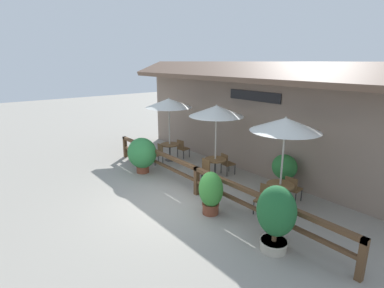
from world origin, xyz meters
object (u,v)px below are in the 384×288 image
at_px(chair_far_wallside, 292,188).
at_px(potted_plant_corner_fern, 276,215).
at_px(chair_middle_streetside, 203,170).
at_px(chair_middle_wallside, 227,163).
at_px(patio_umbrella_near, 169,103).
at_px(potted_plant_small_flowering, 284,169).
at_px(dining_table_near, 170,147).
at_px(patio_umbrella_far, 285,125).
at_px(chair_near_wallside, 182,148).
at_px(dining_table_far, 280,189).
at_px(chair_near_streetside, 158,153).
at_px(patio_umbrella_middle, 216,111).
at_px(chair_far_streetside, 264,198).
at_px(dining_table_middle, 215,163).
at_px(potted_plant_broad_leaf, 211,192).

relative_size(chair_far_wallside, potted_plant_corner_fern, 0.52).
bearing_deg(chair_middle_streetside, chair_middle_wallside, 88.97).
distance_m(patio_umbrella_near, potted_plant_small_flowering, 5.47).
distance_m(chair_far_wallside, potted_plant_small_flowering, 0.92).
relative_size(dining_table_near, chair_far_wallside, 0.96).
bearing_deg(patio_umbrella_far, potted_plant_small_flowering, 120.19).
relative_size(chair_middle_wallside, potted_plant_small_flowering, 0.66).
distance_m(chair_near_wallside, dining_table_far, 5.69).
xyz_separation_m(dining_table_near, dining_table_far, (5.71, 0.04, 0.00)).
bearing_deg(patio_umbrella_far, chair_near_streetside, -173.04).
height_order(chair_near_streetside, patio_umbrella_middle, patio_umbrella_middle).
bearing_deg(dining_table_near, dining_table_far, 0.36).
relative_size(dining_table_far, chair_far_streetside, 0.96).
height_order(chair_far_streetside, potted_plant_small_flowering, potted_plant_small_flowering).
height_order(chair_near_streetside, chair_near_wallside, same).
distance_m(potted_plant_corner_fern, potted_plant_small_flowering, 3.55).
bearing_deg(chair_near_streetside, chair_near_wallside, 92.61).
bearing_deg(patio_umbrella_far, patio_umbrella_middle, 177.68).
height_order(chair_middle_wallside, patio_umbrella_far, patio_umbrella_far).
bearing_deg(chair_near_wallside, patio_umbrella_near, 76.71).
relative_size(patio_umbrella_near, potted_plant_small_flowering, 2.19).
bearing_deg(dining_table_middle, potted_plant_small_flowering, 24.28).
height_order(dining_table_middle, dining_table_far, same).
relative_size(dining_table_far, chair_far_wallside, 0.96).
height_order(patio_umbrella_far, potted_plant_corner_fern, patio_umbrella_far).
height_order(potted_plant_corner_fern, potted_plant_broad_leaf, potted_plant_corner_fern).
xyz_separation_m(patio_umbrella_far, chair_far_wallside, (0.02, 0.62, -2.07)).
xyz_separation_m(chair_near_streetside, dining_table_middle, (2.71, 0.81, 0.13)).
distance_m(chair_near_wallside, chair_middle_streetside, 2.95).
distance_m(chair_middle_wallside, potted_plant_small_flowering, 2.32).
height_order(patio_umbrella_near, chair_near_streetside, patio_umbrella_near).
xyz_separation_m(dining_table_near, patio_umbrella_far, (5.71, 0.04, 1.94)).
bearing_deg(dining_table_near, chair_near_wallside, 85.68).
bearing_deg(chair_near_streetside, chair_middle_wallside, 29.59).
xyz_separation_m(chair_near_streetside, patio_umbrella_far, (5.65, 0.69, 2.07)).
bearing_deg(dining_table_middle, potted_plant_corner_fern, -25.65).
xyz_separation_m(chair_middle_streetside, potted_plant_corner_fern, (4.13, -1.40, 0.45)).
xyz_separation_m(dining_table_middle, chair_far_wallside, (2.96, 0.51, -0.13)).
height_order(chair_middle_streetside, potted_plant_small_flowering, potted_plant_small_flowering).
distance_m(dining_table_middle, potted_plant_small_flowering, 2.50).
bearing_deg(chair_far_wallside, chair_near_wallside, -5.85).
bearing_deg(patio_umbrella_far, chair_far_wallside, 87.93).
bearing_deg(chair_far_streetside, patio_umbrella_near, 160.97).
height_order(chair_near_wallside, chair_middle_streetside, same).
bearing_deg(dining_table_near, chair_middle_streetside, -8.98).
relative_size(chair_middle_streetside, chair_far_streetside, 1.00).
bearing_deg(chair_far_streetside, chair_middle_streetside, 163.94).
bearing_deg(dining_table_far, chair_far_streetside, -96.26).
height_order(chair_near_wallside, dining_table_far, chair_near_wallside).
distance_m(chair_middle_wallside, potted_plant_broad_leaf, 3.22).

